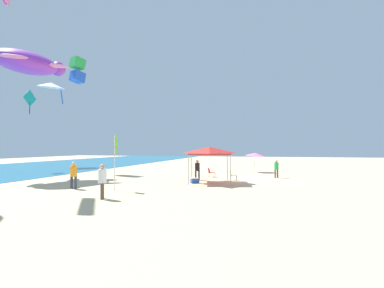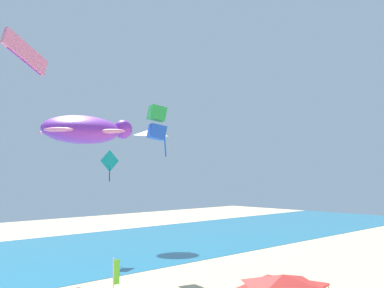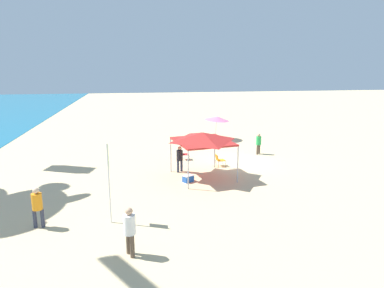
{
  "view_description": "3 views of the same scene",
  "coord_description": "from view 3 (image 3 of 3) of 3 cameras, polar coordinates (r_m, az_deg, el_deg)",
  "views": [
    {
      "loc": [
        -24.8,
        -1.39,
        2.76
      ],
      "look_at": [
        -2.44,
        4.32,
        3.03
      ],
      "focal_mm": 26.71,
      "sensor_mm": 36.0,
      "label": 1
    },
    {
      "loc": [
        -19.7,
        -8.94,
        7.27
      ],
      "look_at": [
        -1.33,
        10.17,
        9.12
      ],
      "focal_mm": 41.46,
      "sensor_mm": 36.0,
      "label": 2
    },
    {
      "loc": [
        -22.95,
        6.53,
        6.88
      ],
      "look_at": [
        -2.33,
        3.43,
        2.02
      ],
      "focal_mm": 32.72,
      "sensor_mm": 36.0,
      "label": 3
    }
  ],
  "objects": [
    {
      "name": "ground",
      "position": [
        24.85,
        7.06,
        -3.17
      ],
      "size": [
        120.0,
        120.0,
        0.1
      ],
      "primitive_type": "cube",
      "color": "#D6BC8C"
    },
    {
      "name": "canopy_tent",
      "position": [
        21.03,
        1.77,
        1.06
      ],
      "size": [
        3.98,
        3.74,
        2.8
      ],
      "rotation": [
        0.0,
        0.0,
        0.2
      ],
      "color": "#B7B7BC",
      "rests_on": "ground"
    },
    {
      "name": "beach_umbrella",
      "position": [
        31.79,
        4.1,
        4.19
      ],
      "size": [
        2.22,
        2.23,
        2.26
      ],
      "color": "silver",
      "rests_on": "ground"
    },
    {
      "name": "folding_chair_facing_ocean",
      "position": [
        23.85,
        4.46,
        -2.5
      ],
      "size": [
        0.61,
        0.69,
        0.82
      ],
      "rotation": [
        0.0,
        0.0,
        0.14
      ],
      "color": "black",
      "rests_on": "ground"
    },
    {
      "name": "folding_chair_right_of_tent",
      "position": [
        25.32,
        -1.38,
        -1.53
      ],
      "size": [
        0.57,
        0.65,
        0.82
      ],
      "rotation": [
        0.0,
        0.0,
        6.24
      ],
      "color": "black",
      "rests_on": "ground"
    },
    {
      "name": "cooler_box",
      "position": [
        20.77,
        -0.65,
        -5.63
      ],
      "size": [
        0.68,
        0.74,
        0.4
      ],
      "color": "blue",
      "rests_on": "ground"
    },
    {
      "name": "banner_flag",
      "position": [
        15.48,
        -13.42,
        -5.0
      ],
      "size": [
        0.36,
        0.06,
        3.58
      ],
      "color": "silver",
      "rests_on": "ground"
    },
    {
      "name": "person_beachcomber",
      "position": [
        22.38,
        -2.02,
        -2.13
      ],
      "size": [
        0.4,
        0.4,
        1.69
      ],
      "rotation": [
        0.0,
        0.0,
        5.33
      ],
      "color": "#33384C",
      "rests_on": "ground"
    },
    {
      "name": "person_watching_sky",
      "position": [
        16.33,
        -23.92,
        -8.95
      ],
      "size": [
        0.43,
        0.48,
        1.8
      ],
      "rotation": [
        0.0,
        0.0,
        4.66
      ],
      "color": "#33384C",
      "rests_on": "ground"
    },
    {
      "name": "person_near_umbrella",
      "position": [
        13.11,
        -10.14,
        -13.27
      ],
      "size": [
        0.47,
        0.44,
        1.87
      ],
      "rotation": [
        0.0,
        0.0,
        0.46
      ],
      "color": "brown",
      "rests_on": "ground"
    },
    {
      "name": "person_far_stroller",
      "position": [
        27.26,
        10.81,
        0.32
      ],
      "size": [
        0.39,
        0.39,
        1.62
      ],
      "rotation": [
        0.0,
        0.0,
        5.43
      ],
      "color": "brown",
      "rests_on": "ground"
    }
  ]
}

